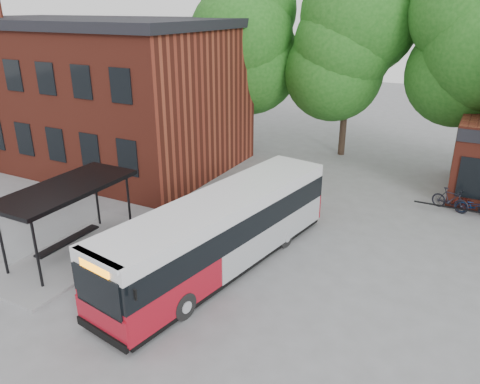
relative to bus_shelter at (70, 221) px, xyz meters
The scene contains 11 objects.
ground 4.83m from the bus_shelter, 12.53° to the left, with size 100.00×100.00×0.00m, color slate.
station_building 13.42m from the bus_shelter, 130.36° to the left, with size 18.40×10.40×8.50m, color maroon, non-canonical shape.
bus_shelter is the anchor object (origin of this frame).
bike_rail 17.67m from the bus_shelter, 38.61° to the left, with size 5.20×0.10×0.38m, color black, non-canonical shape.
tree_0 17.54m from the bus_shelter, 95.04° to the left, with size 7.92×7.92×11.00m, color #1C5516, non-canonical shape.
tree_1 19.19m from the bus_shelter, 73.01° to the left, with size 7.92×7.92×10.40m, color #1C5516, non-canonical shape.
tree_2 21.49m from the bus_shelter, 53.67° to the left, with size 7.92×7.92×11.00m, color #1C5516, non-canonical shape.
city_bus 5.98m from the bus_shelter, 18.52° to the left, with size 2.37×11.10×2.82m, color maroon, non-canonical shape.
bicycle_1 17.18m from the bus_shelter, 42.14° to the left, with size 0.51×1.80×1.08m, color black.
bicycle_2 18.10m from the bus_shelter, 41.54° to the left, with size 0.53×1.51×0.79m, color #3D0E0C.
bicycle_4 17.98m from the bus_shelter, 39.83° to the left, with size 0.56×1.60×0.84m, color #09224E.
Camera 1 is at (8.92, -12.40, 9.18)m, focal length 35.00 mm.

